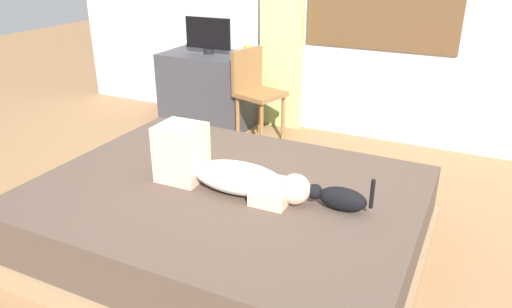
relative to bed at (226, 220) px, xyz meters
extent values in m
plane|color=olive|center=(0.08, -0.01, -0.22)|extent=(16.00, 16.00, 0.00)
cube|color=#997A56|center=(0.00, 0.00, -0.15)|extent=(2.26, 1.74, 0.14)
cube|color=#4C3D33|center=(0.00, 0.00, 0.07)|extent=(2.19, 1.69, 0.30)
ellipsoid|color=silver|center=(0.09, -0.01, 0.31)|extent=(0.56, 0.27, 0.17)
sphere|color=beige|center=(0.43, 0.00, 0.31)|extent=(0.17, 0.17, 0.17)
cube|color=beige|center=(-0.29, -0.01, 0.39)|extent=(0.26, 0.24, 0.34)
cube|color=beige|center=(0.31, 0.00, 0.26)|extent=(0.20, 0.28, 0.08)
ellipsoid|color=black|center=(0.69, 0.04, 0.29)|extent=(0.26, 0.11, 0.13)
sphere|color=black|center=(0.53, 0.04, 0.30)|extent=(0.08, 0.08, 0.08)
cylinder|color=black|center=(0.84, 0.04, 0.35)|extent=(0.02, 0.02, 0.16)
cube|color=#38383D|center=(-1.28, 1.93, 0.15)|extent=(0.90, 0.56, 0.74)
cylinder|color=black|center=(-1.27, 1.93, 0.55)|extent=(0.10, 0.10, 0.05)
cube|color=black|center=(-1.27, 1.93, 0.72)|extent=(0.48, 0.04, 0.30)
cylinder|color=gold|center=(-0.90, 2.06, 0.57)|extent=(0.08, 0.08, 0.09)
cylinder|color=brown|center=(-0.41, 1.84, 0.00)|extent=(0.04, 0.04, 0.44)
cylinder|color=brown|center=(-0.50, 1.55, 0.00)|extent=(0.04, 0.04, 0.44)
cylinder|color=brown|center=(-0.70, 1.93, 0.00)|extent=(0.04, 0.04, 0.44)
cylinder|color=brown|center=(-0.79, 1.63, 0.00)|extent=(0.04, 0.04, 0.44)
cube|color=brown|center=(-0.60, 1.74, 0.24)|extent=(0.47, 0.47, 0.04)
cube|color=brown|center=(-0.77, 1.78, 0.45)|extent=(0.15, 0.38, 0.38)
camera|label=1|loc=(1.27, -2.19, 1.52)|focal=34.13mm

